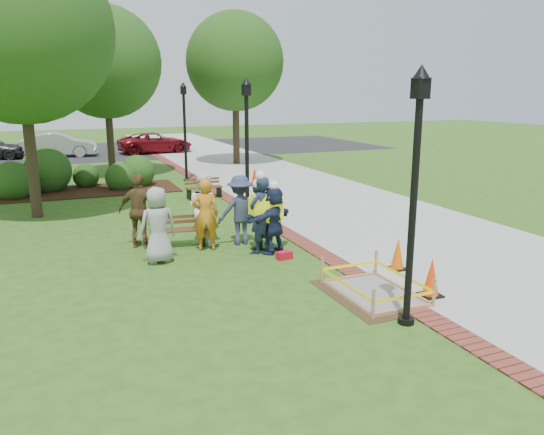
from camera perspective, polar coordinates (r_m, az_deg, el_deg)
name	(u,v)px	position (r m, az deg, el deg)	size (l,w,h in m)	color
ground	(272,277)	(11.35, -0.04, -6.44)	(100.00, 100.00, 0.00)	#285116
sidewalk	(292,186)	(22.18, 2.15, 3.40)	(6.00, 60.00, 0.02)	#9E9E99
brick_edging	(217,191)	(21.06, -5.94, 2.82)	(0.50, 60.00, 0.03)	maroon
mulch_bed	(87,191)	(22.24, -19.27, 2.71)	(7.00, 3.00, 0.05)	#381E0F
parking_lot	(120,150)	(37.30, -16.05, 6.95)	(36.00, 12.00, 0.01)	black
wet_concrete_pad	(375,283)	(10.53, 10.98, -6.95)	(1.71, 2.30, 0.55)	#47331E
bench_near	(179,237)	(13.68, -10.03, -2.09)	(1.48, 0.64, 0.78)	brown
bench_far	(204,192)	(19.76, -7.32, 2.72)	(1.37, 0.53, 0.73)	#54331C
cone_front	(431,278)	(10.63, 16.76, -6.29)	(0.39, 0.39, 0.78)	black
cone_back	(398,255)	(12.01, 13.37, -3.90)	(0.37, 0.37, 0.74)	black
cone_far	(255,177)	(22.23, -1.88, 4.40)	(0.40, 0.40, 0.80)	black
toolbox	(284,255)	(12.52, 1.32, -4.09)	(0.37, 0.20, 0.19)	red
lamp_near	(415,180)	(8.79, 15.11, 3.96)	(0.28, 0.28, 4.26)	black
lamp_mid	(247,139)	(15.86, -2.73, 8.41)	(0.28, 0.28, 4.26)	black
lamp_far	(185,124)	(23.53, -9.38, 9.87)	(0.28, 0.28, 4.26)	black
tree_left	(18,29)	(17.97, -25.65, 17.78)	(5.52, 5.52, 8.39)	#3D2D1E
tree_back	(105,62)	(25.65, -17.53, 15.62)	(4.97, 4.97, 7.62)	#3D2D1E
tree_right	(235,62)	(29.11, -4.00, 16.36)	(5.15, 5.15, 7.97)	#3D2D1E
shrub_a	(14,199)	(21.77, -26.01, 1.83)	(1.50, 1.50, 1.50)	#1B4513
shrub_b	(49,191)	(22.89, -22.91, 2.64)	(1.91, 1.91, 1.91)	#1B4513
shrub_c	(121,190)	(22.24, -15.94, 2.89)	(1.18, 1.18, 1.18)	#1B4513
shrub_d	(138,186)	(22.87, -14.20, 3.28)	(1.41, 1.41, 1.41)	#1B4513
shrub_e	(87,187)	(23.32, -19.29, 3.12)	(1.05, 1.05, 1.05)	#1B4513
casual_person_a	(158,225)	(12.36, -12.19, -0.81)	(0.61, 0.44, 1.77)	#989898
casual_person_b	(205,215)	(13.13, -7.18, 0.26)	(0.64, 0.49, 1.79)	orange
casual_person_c	(204,209)	(13.72, -7.33, 0.94)	(0.65, 0.70, 1.84)	white
casual_person_d	(140,211)	(13.64, -14.03, 0.65)	(0.71, 0.64, 1.88)	brown
casual_person_e	(240,210)	(13.58, -3.45, 0.79)	(0.58, 0.38, 1.79)	#303655
hivis_worker_a	(274,217)	(12.81, 0.17, 0.04)	(0.62, 0.55, 1.79)	#161B3A
hivis_worker_b	(261,213)	(12.80, -1.21, 0.51)	(0.71, 0.60, 2.03)	#18263E
hivis_worker_c	(258,214)	(13.18, -1.54, 0.37)	(0.61, 0.53, 1.77)	#18233E
parked_car_b	(60,157)	(34.89, -21.85, 6.09)	(4.78, 2.08, 1.56)	#B0B0B5
parked_car_c	(156,153)	(35.31, -12.39, 6.81)	(4.33, 1.88, 1.41)	maroon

